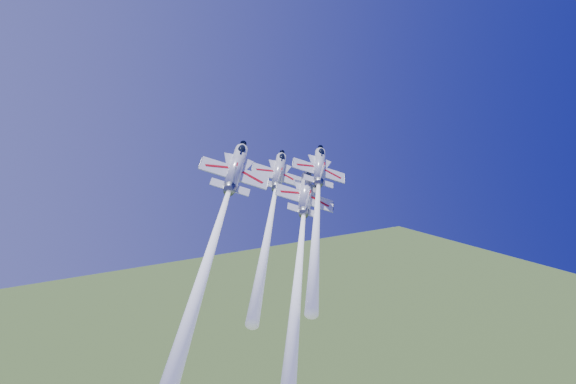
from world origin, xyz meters
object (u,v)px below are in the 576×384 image
jet_lead (271,214)px  jet_slot (301,249)px  jet_left (217,231)px  jet_right (317,207)px

jet_lead → jet_slot: (-2.06, -10.55, -2.48)m
jet_left → jet_right: 15.51m
jet_right → jet_slot: (-6.54, -5.64, -3.80)m
jet_left → jet_slot: 10.88m
jet_slot → jet_left: bearing=177.1°
jet_right → jet_left: bearing=-150.4°
jet_lead → jet_right: bearing=-17.5°
jet_lead → jet_slot: bearing=-70.8°
jet_slot → jet_right: bearing=71.0°
jet_left → jet_slot: (8.90, -5.81, -2.33)m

